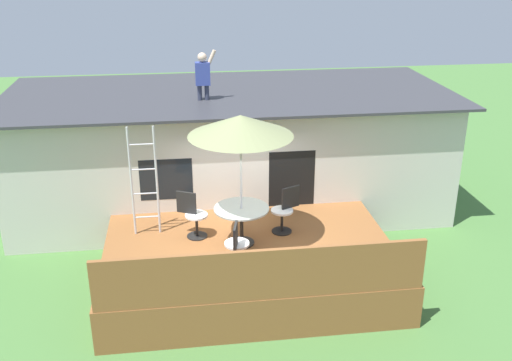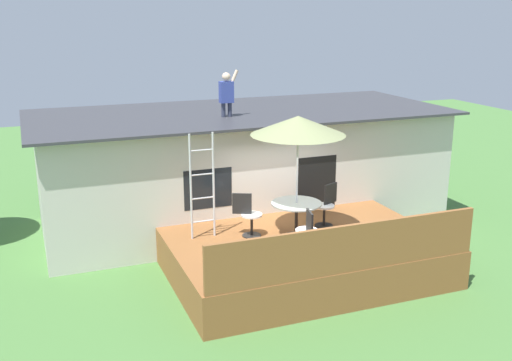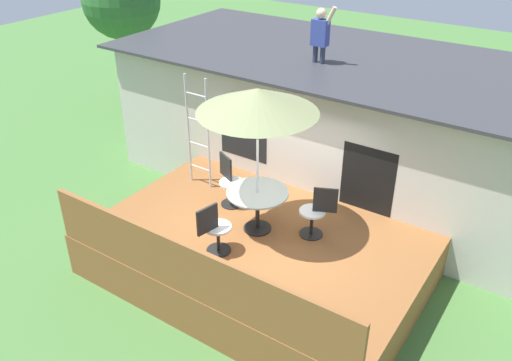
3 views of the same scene
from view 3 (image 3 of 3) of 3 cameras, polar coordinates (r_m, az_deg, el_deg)
The scene contains 12 objects.
ground_plane at distance 9.63m, azimuth 0.76°, elevation -9.33°, with size 40.00×40.00×0.00m, color #477538.
house at distance 11.63m, azimuth 10.63°, elevation 5.82°, with size 10.50×4.50×2.89m.
deck at distance 9.38m, azimuth 0.78°, elevation -7.43°, with size 5.46×3.96×0.80m, color brown.
deck_railing at distance 7.66m, azimuth -7.25°, elevation -9.57°, with size 5.36×0.08×0.90m, color brown.
patio_table at distance 8.87m, azimuth 0.14°, elevation -2.11°, with size 1.04×1.04×0.74m.
patio_umbrella at distance 8.08m, azimuth 0.16°, elevation 8.55°, with size 1.90×1.90×2.54m.
step_ladder at distance 10.08m, azimuth -6.22°, elevation 5.13°, with size 0.52×0.04×2.20m.
person_figure at distance 10.63m, azimuth 6.95°, elevation 15.54°, with size 0.47×0.20×1.11m.
patio_chair_left at distance 9.69m, azimuth -2.87°, elevation -0.06°, with size 0.59×0.44×0.92m.
patio_chair_right at distance 8.86m, azimuth 6.52°, elevation -3.38°, with size 0.59×0.44×0.92m.
patio_chair_near at distance 8.42m, azimuth -4.49°, elevation -5.22°, with size 0.44×0.62×0.92m.
backyard_tree at distance 15.70m, azimuth -14.23°, elevation 18.04°, with size 2.13×2.13×4.23m.
Camera 3 is at (4.06, -6.27, 6.08)m, focal length 37.34 mm.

